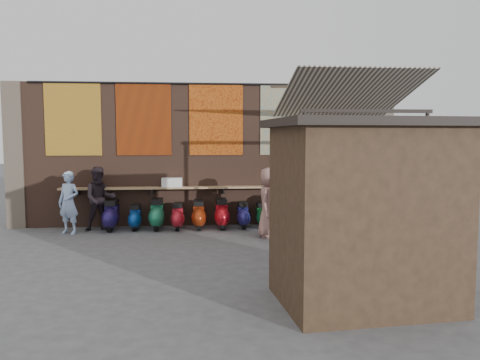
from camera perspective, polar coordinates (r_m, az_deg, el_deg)
The scene contains 36 objects.
ground at distance 11.00m, azimuth -3.86°, elevation -7.92°, with size 70.00×70.00×0.00m, color #474749.
brick_wall at distance 13.42m, azimuth -4.23°, elevation 3.09°, with size 10.00×0.40×4.00m, color brown.
pier_left at distance 14.29m, azimuth -25.59°, elevation 2.72°, with size 0.50×0.50×4.00m, color #4C4238.
pier_right at distance 14.49m, azimuth 16.83°, elevation 3.04°, with size 0.50×0.50×4.00m, color #4C4238.
eating_counter at distance 13.12m, azimuth -4.17°, elevation -0.90°, with size 8.00×0.32×0.05m, color #9E7A51.
shelf_box at distance 13.08m, azimuth -8.29°, elevation -0.29°, with size 0.56×0.29×0.25m, color white.
tapestry_redgold at distance 13.61m, azimuth -19.69°, elevation 7.04°, with size 1.50×0.02×2.00m, color maroon.
tapestry_sun at distance 13.27m, azimuth -11.65°, elevation 7.29°, with size 1.50×0.02×2.00m, color #BB3E0B.
tapestry_orange at distance 13.21m, azimuth -2.92°, elevation 7.40°, with size 1.50×0.02×2.00m, color #B05116.
tapestry_multi at distance 13.45m, azimuth 5.69°, elevation 7.34°, with size 1.50×0.02×2.00m, color teal.
hang_rail at distance 13.26m, azimuth -4.27°, elevation 11.63°, with size 0.06×0.06×9.50m, color black.
scooter_stool_0 at distance 13.07m, azimuth -15.41°, elevation -4.18°, with size 0.38×0.85×0.81m, color #1D144B, non-canonical shape.
scooter_stool_1 at distance 13.02m, azimuth -12.64°, elevation -4.45°, with size 0.32×0.71×0.67m, color navy, non-canonical shape.
scooter_stool_2 at distance 12.94m, azimuth -10.07°, elevation -4.13°, with size 0.39×0.87×0.82m, color #1B6D4A, non-canonical shape.
scooter_stool_3 at distance 12.85m, azimuth -7.60°, elevation -4.41°, with size 0.34×0.75×0.71m, color #A91623, non-canonical shape.
scooter_stool_4 at distance 12.85m, azimuth -5.06°, elevation -4.26°, with size 0.36×0.81×0.77m, color maroon, non-canonical shape.
scooter_stool_5 at distance 12.89m, azimuth -2.25°, elevation -4.13°, with size 0.38×0.85×0.81m, color #B00D17, non-canonical shape.
scooter_stool_6 at distance 12.98m, azimuth 0.35°, elevation -4.29°, with size 0.33×0.74×0.71m, color navy, non-canonical shape.
scooter_stool_7 at distance 13.01m, azimuth 2.67°, elevation -4.31°, with size 0.33×0.72×0.69m, color #0F4C21, non-canonical shape.
scooter_stool_8 at distance 13.13m, azimuth 5.41°, elevation -3.88°, with size 0.40×0.89×0.85m, color black, non-canonical shape.
scooter_stool_9 at distance 13.24m, azimuth 7.90°, elevation -3.98°, with size 0.37×0.82×0.78m, color black, non-canonical shape.
scooter_stool_10 at distance 13.35m, azimuth 10.59°, elevation -3.83°, with size 0.40×0.88×0.83m, color #0D5E0E, non-canonical shape.
diner_left at distance 12.92m, azimuth -20.15°, elevation -2.59°, with size 0.59×0.39×1.63m, color #9CB8E4.
diner_right at distance 13.06m, azimuth -16.70°, elevation -2.20°, with size 0.83×0.65×1.72m, color #292026.
shopper_navy at distance 10.77m, azimuth 8.91°, elevation -3.56°, with size 1.01×0.42×1.73m, color black.
shopper_grey at distance 11.21m, azimuth 16.85°, elevation -3.86°, with size 1.00×0.57×1.54m, color #55565A.
shopper_tan at distance 11.73m, azimuth 3.54°, elevation -2.74°, with size 0.86×0.56×1.75m, color #95675F.
market_stall at distance 7.23m, azimuth 14.86°, elevation -4.31°, with size 2.45×1.84×2.65m, color black.
stall_roof at distance 7.14m, azimuth 15.12°, elevation 6.73°, with size 2.74×2.11×0.12m, color black.
stall_sign at distance 8.02m, azimuth 12.08°, elevation 0.97°, with size 1.20×0.04×0.50m, color gold.
stall_shelf at distance 8.15m, azimuth 11.95°, elevation -5.74°, with size 2.03×0.10×0.06m, color #473321.
awning_canvas at distance 12.25m, azimuth 12.77°, elevation 10.02°, with size 3.20×3.40×0.03m, color beige.
awning_ledger at distance 13.80m, azimuth 10.71°, elevation 11.18°, with size 3.30×0.08×0.12m, color #33261C.
awning_header at distance 10.81m, azimuth 15.22°, elevation 8.12°, with size 3.00×0.08×0.08m, color black.
awning_post_left at distance 10.43m, azimuth 7.80°, elevation -0.05°, with size 0.09×0.09×3.10m, color black.
awning_post_right at distance 11.40m, azimuth 21.64°, elevation 0.08°, with size 0.09×0.09×3.10m, color black.
Camera 1 is at (-0.28, -10.71, 2.51)m, focal length 35.00 mm.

